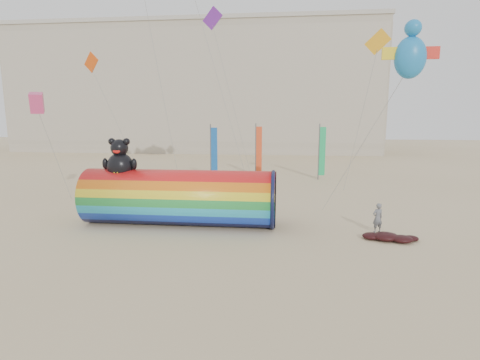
# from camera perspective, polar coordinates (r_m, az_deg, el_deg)

# --- Properties ---
(ground) EXTENTS (160.00, 160.00, 0.00)m
(ground) POSITION_cam_1_polar(r_m,az_deg,el_deg) (19.86, -1.92, -7.55)
(ground) COLOR #CCB58C
(ground) RESTS_ON ground
(hotel_building) EXTENTS (60.40, 15.40, 20.60)m
(hotel_building) POSITION_cam_1_polar(r_m,az_deg,el_deg) (66.51, -6.75, 13.47)
(hotel_building) COLOR #B7AD99
(hotel_building) RESTS_ON ground
(windsock_assembly) EXTENTS (10.40, 3.17, 4.80)m
(windsock_assembly) POSITION_cam_1_polar(r_m,az_deg,el_deg) (20.67, -9.21, -2.42)
(windsock_assembly) COLOR red
(windsock_assembly) RESTS_ON ground
(kite_handler) EXTENTS (0.65, 0.54, 1.53)m
(kite_handler) POSITION_cam_1_polar(r_m,az_deg,el_deg) (20.41, 20.23, -5.44)
(kite_handler) COLOR slate
(kite_handler) RESTS_ON ground
(fabric_bundle) EXTENTS (2.62, 1.35, 0.41)m
(fabric_bundle) POSITION_cam_1_polar(r_m,az_deg,el_deg) (19.48, 21.83, -8.08)
(fabric_bundle) COLOR #390A0B
(fabric_bundle) RESTS_ON ground
(festival_banners) EXTENTS (10.31, 3.66, 5.20)m
(festival_banners) POSITION_cam_1_polar(r_m,az_deg,el_deg) (34.77, 3.84, 4.33)
(festival_banners) COLOR #59595E
(festival_banners) RESTS_ON ground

